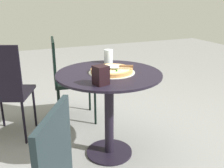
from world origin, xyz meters
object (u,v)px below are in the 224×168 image
object	(u,v)px
drinking_cup	(108,56)
napkin_dispenser	(101,75)
patio_chair_far	(67,75)
pizza_on_tray	(112,71)
patio_chair_corner	(5,87)
patio_table	(109,95)
pizza_server	(120,67)

from	to	relation	value
drinking_cup	napkin_dispenser	xyz separation A→B (m)	(0.28, 0.55, 0.01)
patio_chair_far	pizza_on_tray	bearing A→B (deg)	103.95
pizza_on_tray	patio_chair_corner	world-z (taller)	patio_chair_corner
patio_table	pizza_on_tray	world-z (taller)	pizza_on_tray
pizza_on_tray	pizza_server	size ratio (longest dim) A/B	1.77
patio_table	drinking_cup	distance (m)	0.41
napkin_dispenser	pizza_server	bearing A→B (deg)	-156.06
napkin_dispenser	patio_chair_far	world-z (taller)	patio_chair_far
drinking_cup	napkin_dispenser	size ratio (longest dim) A/B	0.91
patio_chair_far	patio_table	bearing A→B (deg)	102.37
napkin_dispenser	patio_chair_corner	world-z (taller)	patio_chair_corner
napkin_dispenser	drinking_cup	bearing A→B (deg)	-133.56
pizza_server	patio_chair_far	bearing A→B (deg)	-73.20
patio_table	patio_chair_corner	distance (m)	0.99
drinking_cup	patio_chair_corner	world-z (taller)	patio_chair_corner
patio_chair_far	patio_chair_corner	world-z (taller)	patio_chair_corner
pizza_server	patio_chair_corner	distance (m)	1.11
pizza_on_tray	pizza_server	xyz separation A→B (m)	(-0.05, 0.03, 0.04)
patio_chair_corner	patio_chair_far	bearing A→B (deg)	-162.93
patio_table	patio_chair_corner	bearing A→B (deg)	-36.94
pizza_on_tray	napkin_dispenser	bearing A→B (deg)	52.47
pizza_on_tray	drinking_cup	size ratio (longest dim) A/B	3.07
pizza_server	napkin_dispenser	world-z (taller)	napkin_dispenser
patio_chair_corner	pizza_on_tray	bearing A→B (deg)	143.66
patio_table	pizza_on_tray	xyz separation A→B (m)	(-0.02, 0.00, 0.21)
pizza_on_tray	drinking_cup	xyz separation A→B (m)	(-0.09, -0.31, 0.04)
pizza_server	napkin_dispenser	distance (m)	0.31
pizza_on_tray	patio_chair_corner	distance (m)	1.04
patio_chair_corner	pizza_server	bearing A→B (deg)	143.83
napkin_dispenser	patio_chair_corner	xyz separation A→B (m)	(0.63, -0.84, -0.27)
napkin_dispenser	patio_chair_far	bearing A→B (deg)	-106.00
pizza_server	patio_table	bearing A→B (deg)	-27.25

